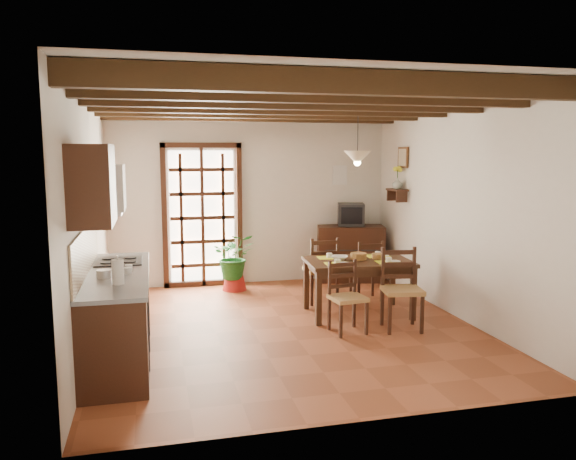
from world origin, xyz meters
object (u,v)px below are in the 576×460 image
object	(u,v)px
kitchen_counter	(118,314)
sideboard	(350,253)
chair_near_right	(401,304)
potted_plant	(234,254)
crt_tv	(351,214)
pendant_lamp	(357,156)
chair_far_left	(321,282)
chair_near_left	(347,310)
chair_far_right	(366,281)
dining_table	(358,267)

from	to	relation	value
kitchen_counter	sideboard	distance (m)	4.55
chair_near_right	potted_plant	distance (m)	2.96
kitchen_counter	crt_tv	world-z (taller)	kitchen_counter
chair_near_right	sideboard	size ratio (longest dim) A/B	0.90
kitchen_counter	pendant_lamp	world-z (taller)	pendant_lamp
potted_plant	chair_far_left	bearing A→B (deg)	-42.10
kitchen_counter	chair_far_left	bearing A→B (deg)	31.22
chair_near_left	chair_far_right	distance (m)	1.54
sideboard	crt_tv	bearing A→B (deg)	-76.82
crt_tv	potted_plant	xyz separation A→B (m)	(-1.98, -0.19, -0.54)
kitchen_counter	chair_near_left	world-z (taller)	kitchen_counter
kitchen_counter	chair_near_right	distance (m)	3.29
chair_near_right	dining_table	bearing A→B (deg)	121.43
chair_far_right	pendant_lamp	bearing A→B (deg)	55.53
chair_far_right	crt_tv	xyz separation A→B (m)	(0.20, 1.23, 0.84)
dining_table	crt_tv	xyz separation A→B (m)	(0.58, 1.89, 0.47)
chair_near_right	chair_far_left	size ratio (longest dim) A/B	1.03
chair_near_left	chair_near_right	size ratio (longest dim) A/B	0.86
dining_table	sideboard	world-z (taller)	sideboard
kitchen_counter	dining_table	bearing A→B (deg)	17.21
kitchen_counter	dining_table	world-z (taller)	kitchen_counter
sideboard	crt_tv	distance (m)	0.65
kitchen_counter	chair_near_right	bearing A→B (deg)	3.76
dining_table	chair_near_left	distance (m)	0.85
kitchen_counter	chair_far_left	world-z (taller)	kitchen_counter
chair_near_left	chair_near_right	world-z (taller)	chair_near_right
potted_plant	pendant_lamp	distance (m)	2.61
crt_tv	chair_far_right	bearing A→B (deg)	-83.13
dining_table	chair_far_right	size ratio (longest dim) A/B	1.59
chair_far_left	pendant_lamp	xyz separation A→B (m)	(0.29, -0.61, 1.78)
chair_far_left	chair_near_left	bearing A→B (deg)	85.13
kitchen_counter	chair_far_right	xyz separation A→B (m)	(3.37, 1.59, -0.20)
chair_near_right	crt_tv	world-z (taller)	crt_tv
chair_far_right	chair_near_right	bearing A→B (deg)	85.87
chair_near_left	chair_far_right	bearing A→B (deg)	52.91
dining_table	sideboard	size ratio (longest dim) A/B	1.29
chair_near_left	crt_tv	world-z (taller)	crt_tv
crt_tv	kitchen_counter	bearing A→B (deg)	-125.56
chair_far_left	kitchen_counter	bearing A→B (deg)	30.36
chair_far_left	chair_far_right	world-z (taller)	chair_far_left
kitchen_counter	chair_near_left	xyz separation A→B (m)	(2.60, 0.26, -0.21)
sideboard	potted_plant	bearing A→B (deg)	-161.21
chair_far_right	crt_tv	bearing A→B (deg)	-99.56
dining_table	chair_near_left	xyz separation A→B (m)	(-0.39, -0.67, -0.37)
chair_far_left	potted_plant	size ratio (longest dim) A/B	0.51
dining_table	chair_near_right	world-z (taller)	chair_near_right
kitchen_counter	sideboard	size ratio (longest dim) A/B	2.07
chair_far_right	potted_plant	distance (m)	2.08
dining_table	sideboard	distance (m)	2.00
kitchen_counter	sideboard	xyz separation A→B (m)	(3.57, 2.83, -0.01)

